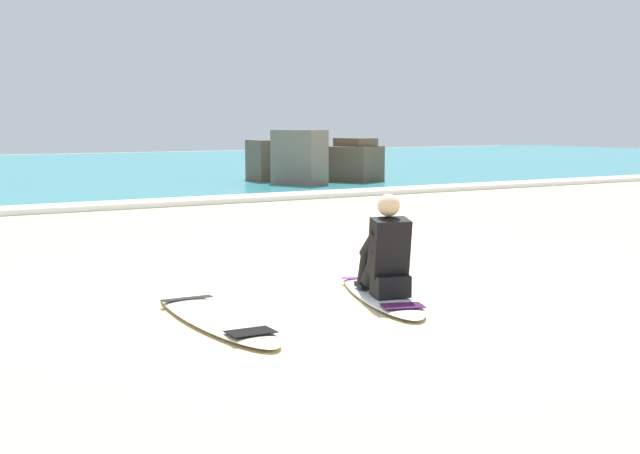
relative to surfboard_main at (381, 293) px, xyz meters
The scene contains 6 objects.
ground_plane 0.57m from the surfboard_main, 79.28° to the left, with size 80.00×80.00×0.00m, color #CCB584.
breaking_foam 9.75m from the surfboard_main, 89.37° to the left, with size 80.00×0.90×0.11m, color white.
surfboard_main is the anchor object (origin of this frame).
surfer_seated 0.46m from the surfboard_main, 113.10° to the right, with size 0.51×0.76×0.95m.
surfboard_spare_near 1.79m from the surfboard_main, behind, with size 0.63×2.39×0.08m.
rock_outcrop_distant 14.80m from the surfboard_main, 61.20° to the left, with size 3.23×3.08×1.50m.
Camera 1 is at (-4.80, -7.05, 1.67)m, focal length 47.25 mm.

